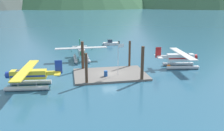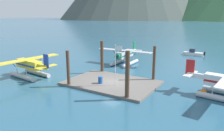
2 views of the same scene
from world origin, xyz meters
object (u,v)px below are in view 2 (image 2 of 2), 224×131
(seaplane_silver_bow_left, at_px, (125,56))
(boat_white_open_north, at_px, (193,53))
(seaplane_yellow_port_aft, at_px, (29,66))
(flagpole, at_px, (116,60))
(fuel_drum, at_px, (100,80))
(mooring_buoy, at_px, (203,92))

(seaplane_silver_bow_left, relative_size, boat_white_open_north, 2.13)
(seaplane_silver_bow_left, xyz_separation_m, boat_white_open_north, (9.05, 16.12, -1.09))
(seaplane_silver_bow_left, height_order, boat_white_open_north, seaplane_silver_bow_left)
(seaplane_silver_bow_left, distance_m, seaplane_yellow_port_aft, 16.71)
(seaplane_silver_bow_left, bearing_deg, seaplane_yellow_port_aft, -119.35)
(seaplane_silver_bow_left, relative_size, seaplane_yellow_port_aft, 0.99)
(flagpole, distance_m, boat_white_open_north, 28.63)
(boat_white_open_north, bearing_deg, seaplane_silver_bow_left, -119.30)
(flagpole, relative_size, fuel_drum, 5.92)
(fuel_drum, relative_size, seaplane_yellow_port_aft, 0.08)
(fuel_drum, bearing_deg, mooring_buoy, 14.40)
(flagpole, xyz_separation_m, seaplane_yellow_port_aft, (-13.41, -2.48, -2.01))
(mooring_buoy, bearing_deg, seaplane_silver_bow_left, 148.20)
(fuel_drum, bearing_deg, seaplane_silver_bow_left, 103.78)
(fuel_drum, height_order, mooring_buoy, fuel_drum)
(mooring_buoy, xyz_separation_m, seaplane_yellow_port_aft, (-23.24, -5.23, 1.19))
(flagpole, height_order, seaplane_silver_bow_left, flagpole)
(fuel_drum, relative_size, mooring_buoy, 1.13)
(mooring_buoy, xyz_separation_m, boat_white_open_north, (-6.00, 25.45, 0.10))
(fuel_drum, distance_m, boat_white_open_north, 29.16)
(flagpole, bearing_deg, seaplane_silver_bow_left, 113.37)
(flagpole, bearing_deg, seaplane_yellow_port_aft, -169.53)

